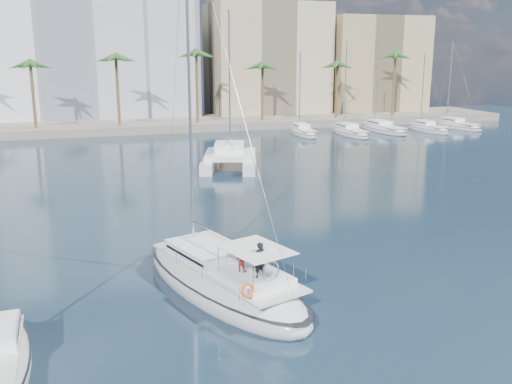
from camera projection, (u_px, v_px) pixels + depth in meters
name	position (u px, v px, depth m)	size (l,w,h in m)	color
ground	(286.00, 258.00, 32.94)	(160.00, 160.00, 0.00)	black
quay	(151.00, 125.00, 89.36)	(120.00, 14.00, 1.20)	gray
building_modern	(65.00, 38.00, 93.83)	(42.00, 16.00, 28.00)	white
building_beige	(266.00, 62.00, 101.85)	(20.00, 14.00, 20.00)	tan
building_tan_right	(371.00, 67.00, 106.03)	(18.00, 12.00, 18.00)	tan
palm_centre	(152.00, 62.00, 83.36)	(3.60, 3.60, 12.30)	brown
palm_right	(361.00, 61.00, 93.21)	(3.60, 3.60, 12.30)	brown
main_sloop	(222.00, 280.00, 28.22)	(8.09, 13.69, 19.36)	silver
catamaran	(230.00, 156.00, 59.36)	(8.33, 11.85, 15.81)	silver
seagull	(213.00, 234.00, 35.71)	(1.10, 0.47, 0.20)	silver
moored_yacht_a	(303.00, 135.00, 82.32)	(2.72, 9.35, 11.90)	silver
moored_yacht_b	(350.00, 135.00, 82.35)	(3.14, 10.78, 13.72)	silver
moored_yacht_c	(383.00, 132.00, 86.08)	(3.55, 12.21, 15.54)	silver
moored_yacht_d	(428.00, 132.00, 86.11)	(2.72, 9.35, 11.90)	silver
moored_yacht_e	(456.00, 128.00, 89.85)	(3.14, 10.78, 13.72)	silver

